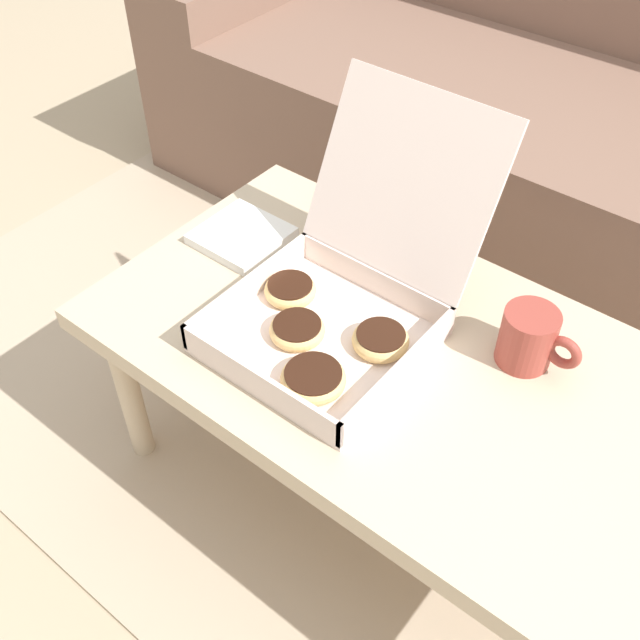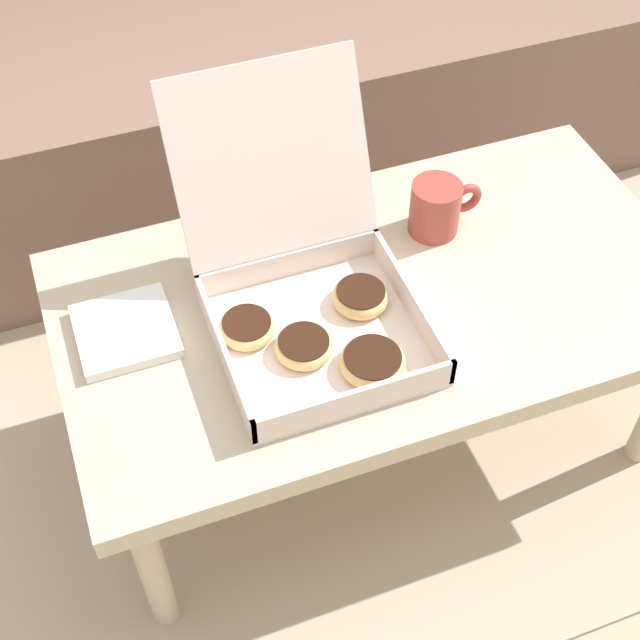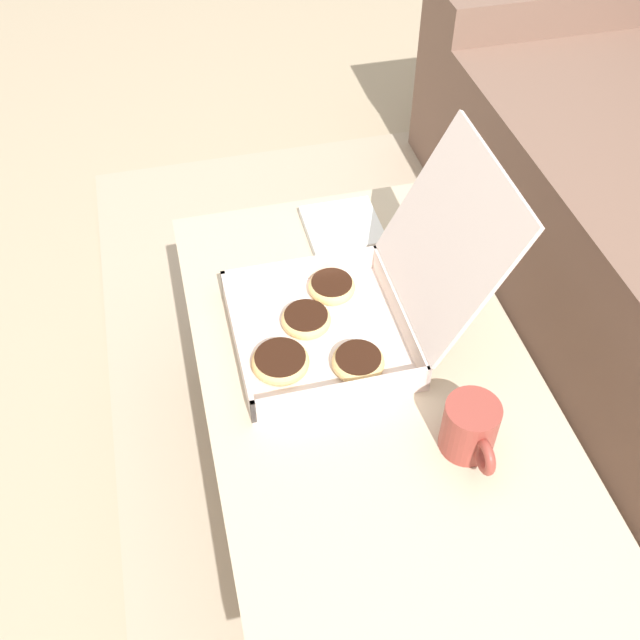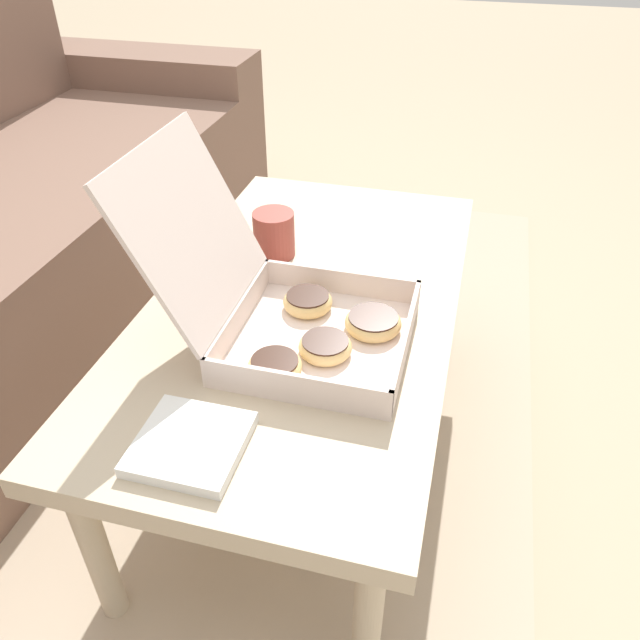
% 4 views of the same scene
% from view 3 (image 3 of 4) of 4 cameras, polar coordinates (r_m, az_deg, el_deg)
% --- Properties ---
extents(ground_plane, '(12.00, 12.00, 0.00)m').
position_cam_3_polar(ground_plane, '(1.65, 8.84, -12.80)').
color(ground_plane, tan).
extents(area_rug, '(2.60, 1.92, 0.01)m').
position_cam_3_polar(area_rug, '(1.75, 18.23, -10.20)').
color(area_rug, tan).
rests_on(area_rug, ground_plane).
extents(coffee_table, '(1.05, 0.57, 0.41)m').
position_cam_3_polar(coffee_table, '(1.30, 4.07, -6.25)').
color(coffee_table, '#C6B293').
rests_on(coffee_table, ground_plane).
extents(pastry_box, '(0.31, 0.44, 0.33)m').
position_cam_3_polar(pastry_box, '(1.30, 2.08, 0.58)').
color(pastry_box, silver).
rests_on(pastry_box, coffee_table).
extents(coffee_mug, '(0.13, 0.09, 0.10)m').
position_cam_3_polar(coffee_mug, '(1.18, 11.40, -8.12)').
color(coffee_mug, '#993D33').
rests_on(coffee_mug, coffee_table).
extents(napkin_stack, '(0.15, 0.15, 0.02)m').
position_cam_3_polar(napkin_stack, '(1.55, 1.73, 7.11)').
color(napkin_stack, white).
rests_on(napkin_stack, coffee_table).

